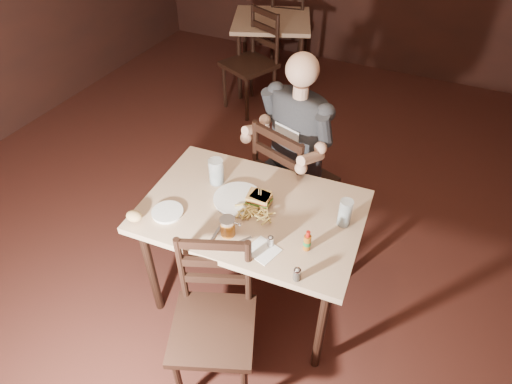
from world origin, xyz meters
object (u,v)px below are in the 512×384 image
at_px(main_table, 252,219).
at_px(bg_table, 272,27).
at_px(glass_left, 216,171).
at_px(chair_near, 213,329).
at_px(hot_sauce, 307,240).
at_px(diner, 295,126).
at_px(glass_right, 345,213).
at_px(bg_chair_near, 249,64).
at_px(chair_far, 295,181).
at_px(side_plate, 168,213).
at_px(dinner_plate, 238,199).
at_px(bg_chair_far, 290,31).
at_px(syrup_dispenser, 228,227).

bearing_deg(main_table, bg_table, 111.73).
bearing_deg(glass_left, chair_near, -63.72).
distance_m(chair_near, hot_sauce, 0.65).
bearing_deg(main_table, diner, 90.14).
distance_m(main_table, glass_right, 0.52).
xyz_separation_m(bg_chair_near, glass_right, (1.55, -2.04, 0.36)).
bearing_deg(bg_chair_near, main_table, -38.98).
distance_m(chair_far, bg_chair_near, 1.85).
bearing_deg(main_table, glass_right, 12.10).
bearing_deg(bg_table, side_plate, -76.87).
distance_m(bg_table, bg_chair_near, 0.58).
bearing_deg(dinner_plate, bg_chair_far, 106.87).
height_order(dinner_plate, glass_left, glass_left).
distance_m(diner, glass_left, 0.57).
bearing_deg(chair_near, glass_right, 35.38).
relative_size(bg_chair_near, side_plate, 5.97).
relative_size(main_table, bg_chair_near, 1.25).
xyz_separation_m(chair_far, dinner_plate, (-0.11, -0.62, 0.29)).
relative_size(bg_chair_far, glass_right, 5.83).
xyz_separation_m(glass_left, glass_right, (0.76, -0.01, 0.00)).
height_order(bg_table, syrup_dispenser, syrup_dispenser).
bearing_deg(bg_chair_near, side_plate, -49.55).
bearing_deg(main_table, bg_chair_near, 116.60).
bearing_deg(glass_left, syrup_dispenser, -52.98).
distance_m(glass_left, syrup_dispenser, 0.42).
distance_m(chair_near, bg_chair_far, 3.97).
relative_size(bg_table, chair_far, 1.06).
height_order(diner, glass_right, diner).
distance_m(main_table, hot_sauce, 0.42).
distance_m(bg_chair_near, side_plate, 2.48).
bearing_deg(main_table, chair_near, -84.56).
height_order(glass_right, syrup_dispenser, glass_right).
xyz_separation_m(glass_left, syrup_dispenser, (0.25, -0.33, -0.03)).
relative_size(chair_near, side_plate, 5.42).
relative_size(bg_chair_far, bg_chair_near, 0.93).
bearing_deg(chair_far, bg_table, -43.75).
bearing_deg(bg_chair_far, glass_right, 107.78).
xyz_separation_m(bg_chair_far, dinner_plate, (0.98, -3.22, 0.32)).
bearing_deg(diner, bg_chair_near, 143.11).
xyz_separation_m(syrup_dispenser, side_plate, (-0.36, -0.01, -0.05)).
distance_m(bg_table, chair_near, 3.45).
bearing_deg(diner, syrup_dispenser, -73.66).
xyz_separation_m(dinner_plate, glass_left, (-0.18, 0.09, 0.07)).
bearing_deg(chair_far, diner, 90.00).
distance_m(chair_near, glass_right, 0.89).
bearing_deg(syrup_dispenser, main_table, 78.63).
bearing_deg(hot_sauce, chair_near, -126.54).
bearing_deg(bg_chair_far, dinner_plate, 98.35).
distance_m(bg_chair_far, glass_right, 3.52).
distance_m(diner, glass_right, 0.70).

